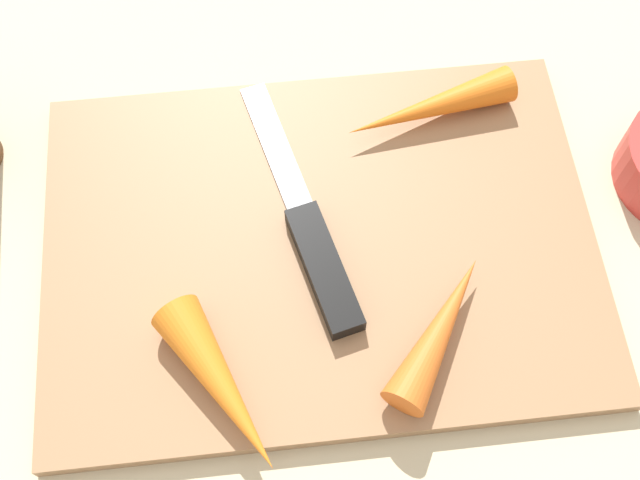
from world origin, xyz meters
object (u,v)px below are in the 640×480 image
carrot_medium (222,387)px  carrot_shortest (440,329)px  carrot_longest (430,108)px  cutting_board (320,244)px  knife (319,251)px

carrot_medium → carrot_shortest: 0.13m
carrot_longest → carrot_shortest: carrot_shortest is taller
cutting_board → carrot_medium: size_ratio=3.21×
knife → carrot_medium: 0.11m
cutting_board → knife: size_ratio=1.81×
knife → carrot_medium: size_ratio=1.78×
knife → cutting_board: bearing=-22.4°
knife → carrot_shortest: bearing=-147.4°
carrot_longest → carrot_shortest: size_ratio=1.15×
cutting_board → carrot_longest: size_ratio=2.97×
carrot_medium → carrot_longest: 0.24m
carrot_longest → carrot_medium: bearing=36.0°
carrot_shortest → carrot_medium: bearing=134.5°
knife → carrot_shortest: 0.09m
knife → carrot_longest: 0.13m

